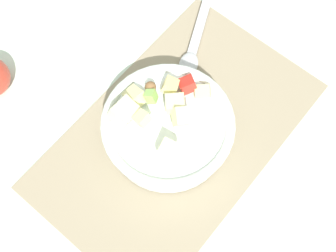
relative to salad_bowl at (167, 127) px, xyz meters
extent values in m
plane|color=silver|center=(0.01, -0.01, -0.04)|extent=(2.40, 2.40, 0.00)
cube|color=gray|center=(0.01, -0.01, -0.04)|extent=(0.52, 0.32, 0.01)
cylinder|color=white|center=(0.00, 0.00, -0.01)|extent=(0.21, 0.21, 0.06)
torus|color=white|center=(0.00, 0.00, 0.02)|extent=(0.23, 0.23, 0.02)
cube|color=#E5D684|center=(0.05, 0.03, 0.04)|extent=(0.04, 0.03, 0.03)
cube|color=beige|center=(0.00, 0.07, 0.03)|extent=(0.03, 0.04, 0.04)
cube|color=beige|center=(-0.04, 0.06, 0.04)|extent=(0.05, 0.04, 0.05)
cube|color=red|center=(0.07, 0.02, 0.03)|extent=(0.04, 0.04, 0.03)
cube|color=#E5D684|center=(0.08, -0.01, 0.03)|extent=(0.04, 0.04, 0.03)
sphere|color=brown|center=(0.03, 0.06, 0.04)|extent=(0.03, 0.03, 0.03)
cube|color=beige|center=(0.03, 0.01, 0.05)|extent=(0.04, 0.04, 0.03)
cube|color=#93C160|center=(0.01, 0.05, 0.04)|extent=(0.02, 0.03, 0.03)
cube|color=beige|center=(-0.04, -0.03, 0.04)|extent=(0.04, 0.04, 0.04)
cube|color=beige|center=(-0.03, 0.03, 0.05)|extent=(0.03, 0.03, 0.03)
cube|color=beige|center=(0.01, -0.02, 0.05)|extent=(0.04, 0.04, 0.04)
ellipsoid|color=#B7B7BC|center=(0.13, 0.06, -0.03)|extent=(0.07, 0.06, 0.01)
cube|color=#B7B7BC|center=(0.22, 0.10, -0.04)|extent=(0.14, 0.08, 0.01)
camera|label=1|loc=(-0.23, -0.19, 0.73)|focal=49.31mm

